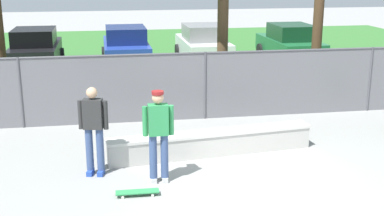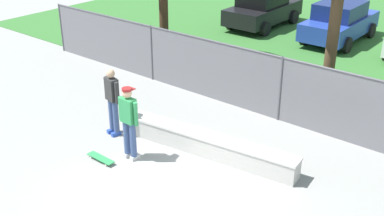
# 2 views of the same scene
# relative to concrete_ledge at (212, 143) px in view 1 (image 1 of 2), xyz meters

# --- Properties ---
(ground_plane) EXTENTS (80.00, 80.00, 0.00)m
(ground_plane) POSITION_rel_concrete_ledge_xyz_m (0.39, -1.78, -0.27)
(ground_plane) COLOR gray
(grass_strip) EXTENTS (31.37, 20.00, 0.02)m
(grass_strip) POSITION_rel_concrete_ledge_xyz_m (0.39, 13.07, -0.26)
(grass_strip) COLOR #336B2D
(grass_strip) RESTS_ON ground
(concrete_ledge) EXTENTS (4.70, 1.04, 0.54)m
(concrete_ledge) POSITION_rel_concrete_ledge_xyz_m (0.00, 0.00, 0.00)
(concrete_ledge) COLOR #B7B5AD
(concrete_ledge) RESTS_ON ground
(skateboarder) EXTENTS (0.60, 0.31, 1.84)m
(skateboarder) POSITION_rel_concrete_ledge_xyz_m (-1.32, -1.30, 0.76)
(skateboarder) COLOR beige
(skateboarder) RESTS_ON ground
(skateboard) EXTENTS (0.80, 0.21, 0.09)m
(skateboard) POSITION_rel_concrete_ledge_xyz_m (-1.78, -1.85, -0.20)
(skateboard) COLOR #2D8C4C
(skateboard) RESTS_ON ground
(chainlink_fence) EXTENTS (19.44, 0.07, 1.87)m
(chainlink_fence) POSITION_rel_concrete_ledge_xyz_m (0.39, 2.77, 0.74)
(chainlink_fence) COLOR #4C4C51
(chainlink_fence) RESTS_ON ground
(car_black) EXTENTS (2.05, 4.22, 1.66)m
(car_black) POSITION_rel_concrete_ledge_xyz_m (-5.05, 10.76, 0.56)
(car_black) COLOR black
(car_black) RESTS_ON ground
(car_blue) EXTENTS (2.05, 4.22, 1.66)m
(car_blue) POSITION_rel_concrete_ledge_xyz_m (-1.40, 10.82, 0.56)
(car_blue) COLOR #233D9E
(car_blue) RESTS_ON ground
(car_white) EXTENTS (2.05, 4.22, 1.66)m
(car_white) POSITION_rel_concrete_ledge_xyz_m (1.92, 11.00, 0.56)
(car_white) COLOR silver
(car_white) RESTS_ON ground
(car_green) EXTENTS (2.05, 4.22, 1.66)m
(car_green) POSITION_rel_concrete_ledge_xyz_m (5.68, 10.53, 0.56)
(car_green) COLOR #1E6638
(car_green) RESTS_ON ground
(bystander) EXTENTS (0.59, 0.34, 1.82)m
(bystander) POSITION_rel_concrete_ledge_xyz_m (-2.55, -0.70, 0.73)
(bystander) COLOR #2647A5
(bystander) RESTS_ON ground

